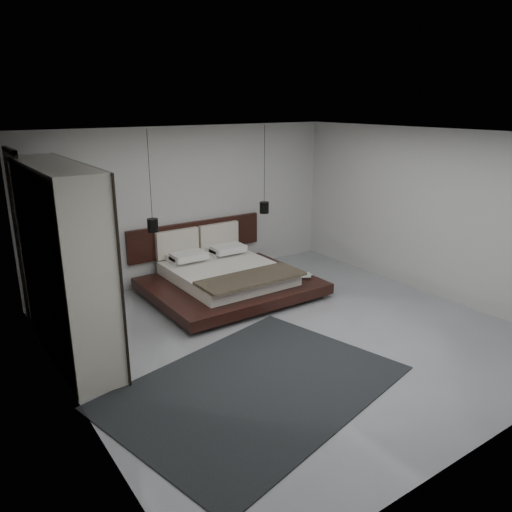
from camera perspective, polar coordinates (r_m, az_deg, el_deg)
floor at (r=7.30m, az=3.73°, el=-8.80°), size 6.00×6.00×0.00m
ceiling at (r=6.58m, az=4.21°, el=13.69°), size 6.00×6.00×0.00m
wall_back at (r=9.27m, az=-7.72°, el=5.89°), size 6.00×0.00×6.00m
wall_front at (r=4.97m, az=26.17°, el=-5.92°), size 6.00×0.00×6.00m
wall_left at (r=5.54m, az=-21.17°, el=-2.97°), size 0.00×6.00×6.00m
wall_right at (r=8.95m, az=19.22°, el=4.66°), size 0.00×6.00×6.00m
lattice_screen at (r=7.89m, az=-25.15°, el=1.62°), size 0.05×0.90×2.60m
bed at (r=8.70m, az=-3.45°, el=-2.37°), size 2.72×2.37×1.07m
book_lower at (r=8.83m, az=4.96°, el=-2.25°), size 0.23×0.29×0.03m
book_upper at (r=8.79m, az=4.98°, el=-2.19°), size 0.31×0.32×0.02m
pendant_left at (r=8.30m, az=-11.73°, el=3.51°), size 0.18×0.18×1.63m
pendant_right at (r=9.36m, az=0.94°, el=5.61°), size 0.17×0.17×1.60m
wardrobe at (r=6.78m, az=-21.14°, el=-0.68°), size 0.60×2.55×2.50m
rug at (r=6.04m, az=-0.03°, el=-14.71°), size 3.74×3.04×0.01m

